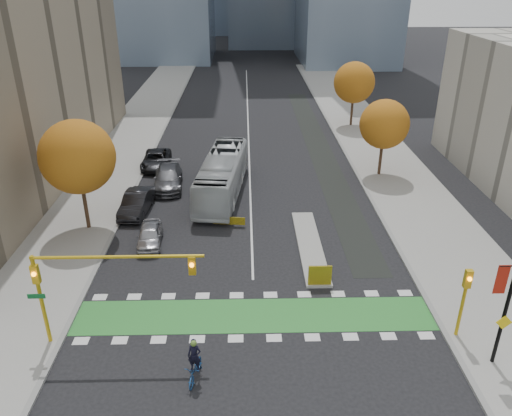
{
  "coord_description": "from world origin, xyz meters",
  "views": [
    {
      "loc": [
        -0.42,
        -20.82,
        17.4
      ],
      "look_at": [
        0.28,
        9.01,
        3.0
      ],
      "focal_mm": 35.0,
      "sensor_mm": 36.0,
      "label": 1
    }
  ],
  "objects_px": {
    "hazard_board": "(320,275)",
    "parked_car_d": "(156,160)",
    "tree_east_far": "(354,83)",
    "parked_car_c": "(168,178)",
    "traffic_signal_east": "(465,293)",
    "tree_west": "(77,157)",
    "bus": "(222,175)",
    "tree_east_near": "(384,124)",
    "traffic_signal_west": "(90,276)",
    "parked_car_b": "(136,203)",
    "parked_car_a": "(150,235)",
    "banner_lamppost": "(512,285)",
    "cyclist": "(195,366)"
  },
  "relations": [
    {
      "from": "tree_east_near",
      "to": "tree_east_far",
      "type": "height_order",
      "value": "tree_east_far"
    },
    {
      "from": "banner_lamppost",
      "to": "parked_car_b",
      "type": "xyz_separation_m",
      "value": [
        -20.45,
        17.14,
        -3.77
      ]
    },
    {
      "from": "tree_east_near",
      "to": "traffic_signal_west",
      "type": "xyz_separation_m",
      "value": [
        -19.93,
        -22.51,
        -0.83
      ]
    },
    {
      "from": "bus",
      "to": "parked_car_a",
      "type": "distance_m",
      "value": 9.71
    },
    {
      "from": "traffic_signal_east",
      "to": "parked_car_c",
      "type": "relative_size",
      "value": 0.7
    },
    {
      "from": "tree_east_far",
      "to": "cyclist",
      "type": "relative_size",
      "value": 3.41
    },
    {
      "from": "traffic_signal_west",
      "to": "cyclist",
      "type": "xyz_separation_m",
      "value": [
        5.1,
        -2.62,
        -3.29
      ]
    },
    {
      "from": "traffic_signal_west",
      "to": "parked_car_d",
      "type": "height_order",
      "value": "traffic_signal_west"
    },
    {
      "from": "cyclist",
      "to": "parked_car_b",
      "type": "bearing_deg",
      "value": 119.54
    },
    {
      "from": "cyclist",
      "to": "parked_car_b",
      "type": "distance_m",
      "value": 18.79
    },
    {
      "from": "traffic_signal_east",
      "to": "parked_car_d",
      "type": "xyz_separation_m",
      "value": [
        -19.5,
        25.15,
        -1.99
      ]
    },
    {
      "from": "parked_car_a",
      "to": "parked_car_c",
      "type": "xyz_separation_m",
      "value": [
        -0.07,
        10.0,
        0.16
      ]
    },
    {
      "from": "hazard_board",
      "to": "bus",
      "type": "relative_size",
      "value": 0.11
    },
    {
      "from": "tree_west",
      "to": "traffic_signal_east",
      "type": "height_order",
      "value": "tree_west"
    },
    {
      "from": "banner_lamppost",
      "to": "parked_car_a",
      "type": "xyz_separation_m",
      "value": [
        -18.58,
        12.14,
        -3.92
      ]
    },
    {
      "from": "hazard_board",
      "to": "banner_lamppost",
      "type": "distance_m",
      "value": 10.76
    },
    {
      "from": "traffic_signal_west",
      "to": "traffic_signal_east",
      "type": "distance_m",
      "value": 18.48
    },
    {
      "from": "tree_east_near",
      "to": "bus",
      "type": "relative_size",
      "value": 0.57
    },
    {
      "from": "cyclist",
      "to": "parked_car_a",
      "type": "distance_m",
      "value": 13.46
    },
    {
      "from": "tree_west",
      "to": "parked_car_c",
      "type": "height_order",
      "value": "tree_west"
    },
    {
      "from": "traffic_signal_east",
      "to": "parked_car_a",
      "type": "xyz_separation_m",
      "value": [
        -17.58,
        10.15,
        -2.04
      ]
    },
    {
      "from": "cyclist",
      "to": "banner_lamppost",
      "type": "bearing_deg",
      "value": 13.05
    },
    {
      "from": "tree_west",
      "to": "tree_east_near",
      "type": "relative_size",
      "value": 1.16
    },
    {
      "from": "tree_east_far",
      "to": "bus",
      "type": "bearing_deg",
      "value": -126.67
    },
    {
      "from": "tree_west",
      "to": "tree_east_far",
      "type": "bearing_deg",
      "value": 46.7
    },
    {
      "from": "traffic_signal_east",
      "to": "parked_car_c",
      "type": "xyz_separation_m",
      "value": [
        -17.65,
        20.15,
        -1.88
      ]
    },
    {
      "from": "hazard_board",
      "to": "parked_car_b",
      "type": "xyz_separation_m",
      "value": [
        -12.95,
        10.44,
        0.04
      ]
    },
    {
      "from": "hazard_board",
      "to": "tree_east_far",
      "type": "height_order",
      "value": "tree_east_far"
    },
    {
      "from": "tree_east_far",
      "to": "parked_car_c",
      "type": "xyz_separation_m",
      "value": [
        -19.65,
        -18.36,
        -4.39
      ]
    },
    {
      "from": "cyclist",
      "to": "traffic_signal_east",
      "type": "bearing_deg",
      "value": 21.67
    },
    {
      "from": "traffic_signal_east",
      "to": "bus",
      "type": "height_order",
      "value": "traffic_signal_east"
    },
    {
      "from": "tree_west",
      "to": "parked_car_a",
      "type": "height_order",
      "value": "tree_west"
    },
    {
      "from": "traffic_signal_east",
      "to": "parked_car_b",
      "type": "height_order",
      "value": "traffic_signal_east"
    },
    {
      "from": "tree_west",
      "to": "parked_car_b",
      "type": "height_order",
      "value": "tree_west"
    },
    {
      "from": "bus",
      "to": "tree_west",
      "type": "bearing_deg",
      "value": -141.12
    },
    {
      "from": "tree_east_near",
      "to": "traffic_signal_west",
      "type": "height_order",
      "value": "tree_east_near"
    },
    {
      "from": "tree_west",
      "to": "bus",
      "type": "relative_size",
      "value": 0.67
    },
    {
      "from": "hazard_board",
      "to": "parked_car_c",
      "type": "xyz_separation_m",
      "value": [
        -11.15,
        15.44,
        0.05
      ]
    },
    {
      "from": "tree_east_far",
      "to": "parked_car_a",
      "type": "relative_size",
      "value": 1.88
    },
    {
      "from": "cyclist",
      "to": "hazard_board",
      "type": "bearing_deg",
      "value": 57.57
    },
    {
      "from": "parked_car_c",
      "to": "cyclist",
      "type": "bearing_deg",
      "value": -83.91
    },
    {
      "from": "bus",
      "to": "parked_car_d",
      "type": "xyz_separation_m",
      "value": [
        -6.65,
        6.58,
        -0.97
      ]
    },
    {
      "from": "parked_car_a",
      "to": "parked_car_c",
      "type": "relative_size",
      "value": 0.69
    },
    {
      "from": "tree_west",
      "to": "traffic_signal_east",
      "type": "xyz_separation_m",
      "value": [
        22.5,
        -12.51,
        -2.88
      ]
    },
    {
      "from": "tree_east_far",
      "to": "banner_lamppost",
      "type": "distance_m",
      "value": 40.52
    },
    {
      "from": "tree_east_far",
      "to": "traffic_signal_west",
      "type": "height_order",
      "value": "tree_east_far"
    },
    {
      "from": "tree_west",
      "to": "parked_car_b",
      "type": "xyz_separation_m",
      "value": [
        3.05,
        2.64,
        -4.78
      ]
    },
    {
      "from": "hazard_board",
      "to": "tree_east_near",
      "type": "height_order",
      "value": "tree_east_near"
    },
    {
      "from": "tree_west",
      "to": "traffic_signal_east",
      "type": "distance_m",
      "value": 25.9
    },
    {
      "from": "hazard_board",
      "to": "parked_car_d",
      "type": "relative_size",
      "value": 0.26
    }
  ]
}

